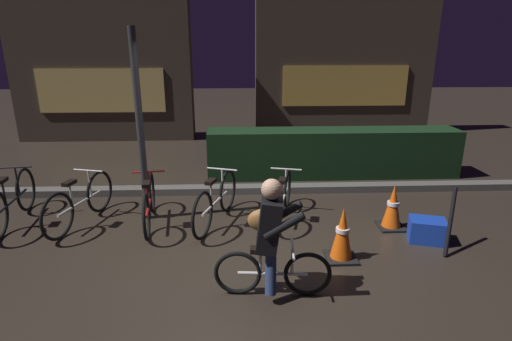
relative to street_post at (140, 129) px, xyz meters
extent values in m
plane|color=#2D261E|center=(1.38, -1.20, -1.34)|extent=(40.00, 40.00, 0.00)
cube|color=#56544F|center=(1.38, 1.00, -1.28)|extent=(12.00, 0.24, 0.12)
cube|color=black|center=(3.18, 1.90, -0.89)|extent=(4.80, 0.70, 0.91)
cube|color=#42382D|center=(-2.14, 5.30, 0.56)|extent=(4.59, 0.50, 3.80)
cube|color=#F2D172|center=(-2.14, 5.03, -0.01)|extent=(3.21, 0.04, 1.10)
cube|color=#42382D|center=(4.37, 6.00, 0.60)|extent=(5.01, 0.50, 3.88)
cube|color=#E5B751|center=(4.37, 5.73, 0.02)|extent=(3.51, 0.04, 1.10)
cylinder|color=#2D2D33|center=(0.00, 0.00, 0.00)|extent=(0.10, 0.10, 2.68)
torus|color=black|center=(-1.91, 0.39, -1.01)|extent=(0.12, 0.67, 0.67)
cylinder|color=black|center=(-1.85, -0.10, -1.01)|extent=(0.15, 0.99, 0.04)
cylinder|color=black|center=(-1.83, -0.27, -0.82)|extent=(0.03, 0.03, 0.37)
cube|color=black|center=(-1.83, -0.27, -0.63)|extent=(0.12, 0.21, 0.05)
cylinder|color=black|center=(-1.88, 0.17, -0.80)|extent=(0.03, 0.03, 0.42)
cylinder|color=black|center=(-1.88, 0.17, -0.59)|extent=(0.46, 0.08, 0.02)
torus|color=black|center=(-0.76, 0.30, -1.02)|extent=(0.20, 0.63, 0.64)
torus|color=black|center=(-1.00, -0.62, -1.02)|extent=(0.20, 0.63, 0.64)
cylinder|color=silver|center=(-0.88, -0.16, -1.02)|extent=(0.28, 0.93, 0.04)
cylinder|color=silver|center=(-0.93, -0.32, -0.85)|extent=(0.03, 0.03, 0.36)
cube|color=black|center=(-0.93, -0.32, -0.67)|extent=(0.15, 0.22, 0.05)
cylinder|color=silver|center=(-0.82, 0.09, -0.82)|extent=(0.03, 0.03, 0.40)
cylinder|color=silver|center=(-0.82, 0.09, -0.62)|extent=(0.45, 0.14, 0.02)
torus|color=black|center=(0.03, 0.24, -1.03)|extent=(0.12, 0.62, 0.62)
torus|color=black|center=(0.15, -0.67, -1.03)|extent=(0.12, 0.62, 0.62)
cylinder|color=#B21919|center=(0.09, -0.21, -1.03)|extent=(0.16, 0.92, 0.04)
cylinder|color=#B21919|center=(0.11, -0.38, -0.86)|extent=(0.03, 0.03, 0.35)
cube|color=black|center=(0.11, -0.38, -0.68)|extent=(0.13, 0.21, 0.05)
cylinder|color=#B21919|center=(0.05, 0.04, -0.83)|extent=(0.03, 0.03, 0.39)
cylinder|color=#B21919|center=(0.05, 0.04, -0.64)|extent=(0.46, 0.08, 0.02)
torus|color=black|center=(1.18, 0.23, -1.02)|extent=(0.25, 0.63, 0.65)
torus|color=black|center=(0.87, -0.68, -1.02)|extent=(0.25, 0.63, 0.65)
cylinder|color=silver|center=(1.03, -0.23, -1.02)|extent=(0.34, 0.93, 0.04)
cylinder|color=silver|center=(0.97, -0.39, -0.84)|extent=(0.03, 0.03, 0.36)
cube|color=black|center=(0.97, -0.39, -0.66)|extent=(0.16, 0.22, 0.05)
cylinder|color=silver|center=(1.11, 0.02, -0.81)|extent=(0.03, 0.03, 0.41)
cylinder|color=silver|center=(1.11, 0.02, -0.61)|extent=(0.44, 0.17, 0.02)
torus|color=black|center=(2.11, 0.33, -1.04)|extent=(0.19, 0.60, 0.61)
torus|color=black|center=(1.89, -0.55, -1.04)|extent=(0.19, 0.60, 0.61)
cylinder|color=silver|center=(2.00, -0.11, -1.04)|extent=(0.26, 0.89, 0.04)
cylinder|color=silver|center=(1.96, -0.26, -0.87)|extent=(0.03, 0.03, 0.34)
cube|color=black|center=(1.96, -0.26, -0.70)|extent=(0.15, 0.22, 0.05)
cylinder|color=silver|center=(2.06, 0.13, -0.85)|extent=(0.03, 0.03, 0.38)
cylinder|color=silver|center=(2.06, 0.13, -0.65)|extent=(0.45, 0.14, 0.02)
cube|color=black|center=(2.56, -1.30, -1.33)|extent=(0.36, 0.36, 0.03)
cone|color=#EA560F|center=(2.56, -1.30, -0.99)|extent=(0.26, 0.26, 0.63)
cylinder|color=white|center=(2.56, -1.30, -0.96)|extent=(0.16, 0.16, 0.05)
cube|color=black|center=(3.47, -0.49, -1.33)|extent=(0.36, 0.36, 0.03)
cone|color=#EA560F|center=(3.47, -0.49, -1.01)|extent=(0.26, 0.26, 0.60)
cylinder|color=white|center=(3.47, -0.49, -0.98)|extent=(0.16, 0.16, 0.05)
cube|color=#193DB7|center=(3.78, -0.90, -1.19)|extent=(0.51, 0.43, 0.30)
torus|color=black|center=(2.03, -2.00, -1.10)|extent=(0.49, 0.08, 0.48)
torus|color=black|center=(1.33, -1.95, -1.10)|extent=(0.49, 0.08, 0.48)
cylinder|color=silver|center=(1.68, -1.98, -1.10)|extent=(0.70, 0.09, 0.04)
cylinder|color=silver|center=(1.56, -1.97, -0.97)|extent=(0.03, 0.03, 0.26)
cube|color=black|center=(1.56, -1.97, -0.83)|extent=(0.21, 0.11, 0.05)
cylinder|color=silver|center=(1.87, -1.99, -0.95)|extent=(0.03, 0.03, 0.30)
cylinder|color=silver|center=(1.87, -1.99, -0.80)|extent=(0.06, 0.46, 0.02)
cylinder|color=navy|center=(1.67, -1.88, -1.04)|extent=(0.12, 0.22, 0.42)
cylinder|color=navy|center=(1.65, -2.08, -1.04)|extent=(0.12, 0.22, 0.42)
cube|color=black|center=(1.64, -1.97, -0.55)|extent=(0.28, 0.34, 0.54)
sphere|color=tan|center=(1.66, -1.98, -0.19)|extent=(0.20, 0.20, 0.20)
cylinder|color=black|center=(1.79, -1.84, -0.50)|extent=(0.40, 0.11, 0.29)
cylinder|color=black|center=(1.77, -2.12, -0.50)|extent=(0.40, 0.11, 0.29)
ellipsoid|color=brown|center=(1.60, -1.77, -0.60)|extent=(0.33, 0.18, 0.24)
cylinder|color=black|center=(3.93, -1.15, -0.95)|extent=(0.27, 0.41, 0.78)
camera|label=1|loc=(1.36, -5.47, 1.09)|focal=27.88mm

